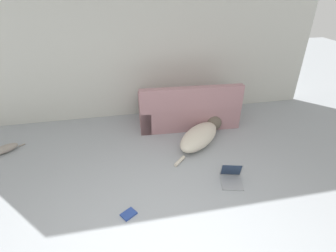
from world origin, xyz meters
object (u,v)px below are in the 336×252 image
at_px(dog, 201,134).
at_px(laptop_open, 231,176).
at_px(cat, 3,150).
at_px(couch, 188,110).
at_px(book_blue, 129,214).

relative_size(dog, laptop_open, 2.99).
bearing_deg(laptop_open, cat, 172.95).
height_order(couch, dog, couch).
xyz_separation_m(cat, book_blue, (2.01, -1.77, -0.05)).
bearing_deg(dog, cat, 129.51).
height_order(couch, laptop_open, couch).
relative_size(couch, dog, 1.60).
xyz_separation_m(couch, cat, (-3.36, -0.40, -0.23)).
relative_size(couch, book_blue, 8.66).
height_order(dog, laptop_open, dog).
bearing_deg(cat, couch, 151.47).
distance_m(dog, laptop_open, 1.10).
bearing_deg(laptop_open, book_blue, -152.12).
xyz_separation_m(laptop_open, book_blue, (-1.53, -0.36, -0.07)).
distance_m(dog, book_blue, 2.04).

